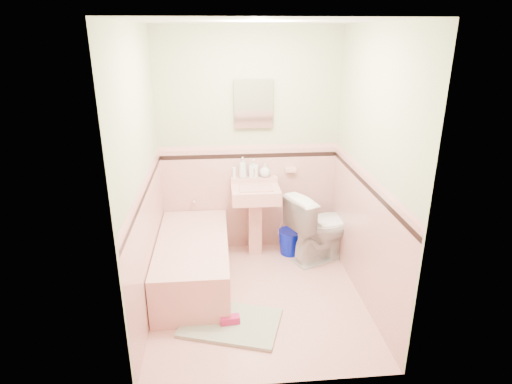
{
  "coord_description": "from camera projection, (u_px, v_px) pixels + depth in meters",
  "views": [
    {
      "loc": [
        -0.35,
        -3.54,
        2.43
      ],
      "look_at": [
        0.0,
        0.25,
        1.0
      ],
      "focal_mm": 30.21,
      "sensor_mm": 36.0,
      "label": 1
    }
  ],
  "objects": [
    {
      "name": "bathtub",
      "position": [
        193.0,
        263.0,
        4.36
      ],
      "size": [
        0.7,
        1.5,
        0.45
      ],
      "primitive_type": "cube",
      "color": "#E19C90",
      "rests_on": "floor"
    },
    {
      "name": "accent_right",
      "position": [
        367.0,
        186.0,
        3.88
      ],
      "size": [
        0.0,
        2.2,
        2.2
      ],
      "primitive_type": "plane",
      "rotation": [
        1.57,
        0.0,
        -1.57
      ],
      "color": "black",
      "rests_on": "ground"
    },
    {
      "name": "wainscot_left",
      "position": [
        150.0,
        247.0,
        3.89
      ],
      "size": [
        0.0,
        2.2,
        2.2
      ],
      "primitive_type": "plane",
      "rotation": [
        1.57,
        0.0,
        1.57
      ],
      "color": "#E8A79C",
      "rests_on": "ground"
    },
    {
      "name": "bath_mat",
      "position": [
        231.0,
        323.0,
        3.79
      ],
      "size": [
        0.96,
        0.78,
        0.03
      ],
      "primitive_type": "cube",
      "rotation": [
        0.0,
        0.0,
        -0.31
      ],
      "color": "gray",
      "rests_on": "floor"
    },
    {
      "name": "cap_left",
      "position": [
        144.0,
        182.0,
        3.67
      ],
      "size": [
        0.0,
        2.2,
        2.2
      ],
      "primitive_type": "plane",
      "rotation": [
        1.57,
        0.0,
        1.57
      ],
      "color": "pink",
      "rests_on": "ground"
    },
    {
      "name": "wainscot_back",
      "position": [
        249.0,
        199.0,
        4.99
      ],
      "size": [
        2.0,
        0.0,
        2.0
      ],
      "primitive_type": "plane",
      "rotation": [
        1.57,
        0.0,
        0.0
      ],
      "color": "#E8A79C",
      "rests_on": "ground"
    },
    {
      "name": "sink",
      "position": [
        255.0,
        222.0,
        4.85
      ],
      "size": [
        0.53,
        0.48,
        0.83
      ],
      "primitive_type": null,
      "color": "#E19C90",
      "rests_on": "floor"
    },
    {
      "name": "wall_right",
      "position": [
        370.0,
        172.0,
        3.83
      ],
      "size": [
        0.0,
        2.5,
        2.5
      ],
      "primitive_type": "plane",
      "rotation": [
        1.57,
        0.0,
        -1.57
      ],
      "color": "#EFE0C3",
      "rests_on": "ground"
    },
    {
      "name": "sink_faucet",
      "position": [
        254.0,
        173.0,
        4.79
      ],
      "size": [
        0.02,
        0.02,
        0.1
      ],
      "primitive_type": "cylinder",
      "color": "silver",
      "rests_on": "sink"
    },
    {
      "name": "cap_right",
      "position": [
        368.0,
        175.0,
        3.84
      ],
      "size": [
        0.0,
        2.2,
        2.2
      ],
      "primitive_type": "plane",
      "rotation": [
        1.57,
        0.0,
        -1.57
      ],
      "color": "pink",
      "rests_on": "ground"
    },
    {
      "name": "ceiling",
      "position": [
        259.0,
        21.0,
        3.31
      ],
      "size": [
        2.2,
        2.2,
        0.0
      ],
      "primitive_type": "plane",
      "rotation": [
        3.14,
        0.0,
        0.0
      ],
      "color": "white",
      "rests_on": "ground"
    },
    {
      "name": "floor",
      "position": [
        258.0,
        297.0,
        4.19
      ],
      "size": [
        2.2,
        2.2,
        0.0
      ],
      "primitive_type": "plane",
      "color": "#E6A196",
      "rests_on": "ground"
    },
    {
      "name": "bucket",
      "position": [
        290.0,
        242.0,
        4.97
      ],
      "size": [
        0.36,
        0.36,
        0.28
      ],
      "primitive_type": null,
      "rotation": [
        0.0,
        0.0,
        0.33
      ],
      "color": "#0412BC",
      "rests_on": "floor"
    },
    {
      "name": "wainscot_front",
      "position": [
        274.0,
        314.0,
        2.96
      ],
      "size": [
        2.0,
        0.0,
        2.0
      ],
      "primitive_type": "plane",
      "rotation": [
        -1.57,
        0.0,
        0.0
      ],
      "color": "#E8A79C",
      "rests_on": "ground"
    },
    {
      "name": "cap_front",
      "position": [
        275.0,
        233.0,
        2.75
      ],
      "size": [
        2.0,
        0.0,
        2.0
      ],
      "primitive_type": "plane",
      "rotation": [
        -1.57,
        0.0,
        0.0
      ],
      "color": "pink",
      "rests_on": "ground"
    },
    {
      "name": "wall_front",
      "position": [
        276.0,
        230.0,
        2.72
      ],
      "size": [
        2.5,
        0.0,
        2.5
      ],
      "primitive_type": "plane",
      "rotation": [
        -1.57,
        0.0,
        0.0
      ],
      "color": "#EFE0C3",
      "rests_on": "ground"
    },
    {
      "name": "shoe",
      "position": [
        230.0,
        320.0,
        3.75
      ],
      "size": [
        0.18,
        0.1,
        0.07
      ],
      "primitive_type": "cube",
      "rotation": [
        0.0,
        0.0,
        0.12
      ],
      "color": "#BF1E59",
      "rests_on": "bath_mat"
    },
    {
      "name": "wall_left",
      "position": [
        142.0,
        179.0,
        3.66
      ],
      "size": [
        0.0,
        2.5,
        2.5
      ],
      "primitive_type": "plane",
      "rotation": [
        1.57,
        0.0,
        1.57
      ],
      "color": "#EFE0C3",
      "rests_on": "ground"
    },
    {
      "name": "toilet",
      "position": [
        322.0,
        226.0,
        4.76
      ],
      "size": [
        0.9,
        0.72,
        0.8
      ],
      "primitive_type": "imported",
      "rotation": [
        0.0,
        0.0,
        1.99
      ],
      "color": "white",
      "rests_on": "floor"
    },
    {
      "name": "wall_back",
      "position": [
        249.0,
        144.0,
        4.77
      ],
      "size": [
        2.5,
        0.0,
        2.5
      ],
      "primitive_type": "plane",
      "rotation": [
        1.57,
        0.0,
        0.0
      ],
      "color": "#EFE0C3",
      "rests_on": "ground"
    },
    {
      "name": "accent_left",
      "position": [
        145.0,
        193.0,
        3.71
      ],
      "size": [
        0.0,
        2.2,
        2.2
      ],
      "primitive_type": "plane",
      "rotation": [
        1.57,
        0.0,
        1.57
      ],
      "color": "black",
      "rests_on": "ground"
    },
    {
      "name": "wainscot_right",
      "position": [
        363.0,
        237.0,
        4.06
      ],
      "size": [
        0.0,
        2.2,
        2.2
      ],
      "primitive_type": "plane",
      "rotation": [
        1.57,
        0.0,
        -1.57
      ],
      "color": "#E8A79C",
      "rests_on": "ground"
    },
    {
      "name": "soap_dish",
      "position": [
        291.0,
        170.0,
        4.88
      ],
      "size": [
        0.12,
        0.07,
        0.04
      ],
      "primitive_type": "cube",
      "color": "#E19C90",
      "rests_on": "wall_back"
    },
    {
      "name": "accent_front",
      "position": [
        275.0,
        246.0,
        2.78
      ],
      "size": [
        2.0,
        0.0,
        2.0
      ],
      "primitive_type": "plane",
      "rotation": [
        -1.57,
        0.0,
        0.0
      ],
      "color": "black",
      "rests_on": "ground"
    },
    {
      "name": "medicine_cabinet",
      "position": [
        254.0,
        104.0,
        4.59
      ],
      "size": [
        0.36,
        0.04,
        0.45
      ],
      "primitive_type": "cube",
      "color": "white",
      "rests_on": "wall_back"
    },
    {
      "name": "cap_back",
      "position": [
        249.0,
        147.0,
        4.77
      ],
      "size": [
        2.0,
        0.0,
        2.0
      ],
      "primitive_type": "plane",
      "rotation": [
        1.57,
        0.0,
        0.0
      ],
      "color": "pink",
      "rests_on": "ground"
    },
    {
      "name": "soap_bottle_left",
      "position": [
        243.0,
        167.0,
        4.8
      ],
      "size": [
        0.1,
        0.1,
        0.23
      ],
      "primitive_type": "imported",
      "rotation": [
        0.0,
        0.0,
        -0.13
      ],
      "color": "#B2B2B2",
      "rests_on": "sink"
    },
    {
      "name": "tube",
      "position": [
        234.0,
        173.0,
        4.81
      ],
      "size": [
        0.04,
        0.04,
        0.12
      ],
      "primitive_type": "cylinder",
      "rotation": [
        0.0,
        0.0,
        0.27
      ],
      "color": "white",
      "rests_on": "sink"
    },
    {
      "name": "soap_bottle_mid",
      "position": [
        254.0,
        168.0,
        4.81
      ],
      "size": [
        0.11,
        0.11,
        0.21
      ],
      "primitive_type": "imported",
      "rotation": [
        0.0,
        0.0,
        -0.17
      ],
      "color": "#B2B2B2",
      "rests_on": "sink"
    },
    {
      "name": "accent_back",
      "position": [
        249.0,
        156.0,
        4.8
      ],
      "size": [
        2.0,
        0.0,
        2.0
      ],
      "primitive_type": "plane",
      "rotation": [
        1.57,
        0.0,
        0.0
      ],
      "color": "black",
      "rests_on": "ground"
    },
    {
      "name": "soap_bottle_right",
      "position": [
        265.0,
        170.0,
        4.83
      ],
      "size": [
        0.15,
        0.15,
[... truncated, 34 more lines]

